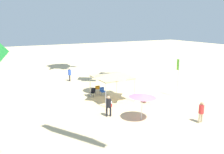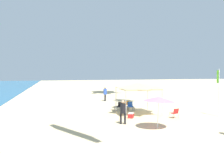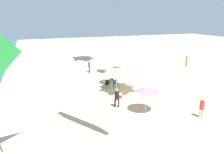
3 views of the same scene
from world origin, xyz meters
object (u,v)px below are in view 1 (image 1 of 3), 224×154
folding_chair_near_cooler (93,92)px  person_by_tent (109,104)px  folding_chair_facing_ocean (146,98)px  person_near_umbrella (70,73)px  canopy_tent (112,75)px  banner_flag (178,74)px  beach_umbrella (143,95)px  folding_chair_left_of_tent (97,88)px  folding_chair_right_of_tent (103,91)px  cooler_box (110,104)px  person_watching_sky (201,111)px

folding_chair_near_cooler → person_by_tent: 5.74m
folding_chair_facing_ocean → person_near_umbrella: (11.75, 3.74, 0.56)m
canopy_tent → banner_flag: 6.82m
folding_chair_near_cooler → person_by_tent: bearing=-53.5°
beach_umbrella → person_near_umbrella: 14.87m
folding_chair_left_of_tent → folding_chair_near_cooler: bearing=61.1°
folding_chair_right_of_tent → person_near_umbrella: (7.51, 1.18, 0.56)m
folding_chair_right_of_tent → person_near_umbrella: size_ratio=0.47×
person_near_umbrella → person_by_tent: (-12.97, 0.91, -0.00)m
canopy_tent → folding_chair_left_of_tent: bearing=5.9°
cooler_box → folding_chair_facing_ocean: bearing=-103.6°
canopy_tent → beach_umbrella: bearing=177.5°
folding_chair_near_cooler → banner_flag: size_ratio=0.20×
folding_chair_near_cooler → person_watching_sky: size_ratio=0.49×
canopy_tent → folding_chair_right_of_tent: bearing=6.3°
cooler_box → banner_flag: bearing=-96.0°
beach_umbrella → person_watching_sky: beach_umbrella is taller
canopy_tent → banner_flag: (-2.44, -6.37, -0.06)m
folding_chair_right_of_tent → banner_flag: bearing=-30.7°
folding_chair_near_cooler → folding_chair_left_of_tent: size_ratio=1.00×
folding_chair_right_of_tent → person_watching_sky: size_ratio=0.49×
cooler_box → person_near_umbrella: person_near_umbrella is taller
banner_flag → person_watching_sky: 6.57m
beach_umbrella → cooler_box: 4.37m
beach_umbrella → folding_chair_facing_ocean: 4.30m
banner_flag → person_watching_sky: size_ratio=2.42×
beach_umbrella → folding_chair_near_cooler: size_ratio=2.74×
folding_chair_near_cooler → person_watching_sky: person_watching_sky is taller
folding_chair_near_cooler → banner_flag: 8.99m
folding_chair_facing_ocean → cooler_box: size_ratio=1.10×
canopy_tent → cooler_box: size_ratio=4.77×
folding_chair_right_of_tent → person_by_tent: (-5.46, 2.09, 0.55)m
folding_chair_near_cooler → folding_chair_facing_ocean: bearing=-3.6°
folding_chair_facing_ocean → folding_chair_left_of_tent: same height
cooler_box → banner_flag: 7.82m
folding_chair_facing_ocean → banner_flag: banner_flag is taller
beach_umbrella → folding_chair_near_cooler: beach_umbrella is taller
person_watching_sky → person_near_umbrella: bearing=98.9°
beach_umbrella → cooler_box: size_ratio=3.03×
beach_umbrella → folding_chair_facing_ocean: size_ratio=2.74×
person_watching_sky → folding_chair_facing_ocean: bearing=94.0°
folding_chair_facing_ocean → folding_chair_right_of_tent: bearing=-71.4°
folding_chair_near_cooler → beach_umbrella: bearing=-35.4°
beach_umbrella → folding_chair_left_of_tent: beach_umbrella is taller
folding_chair_right_of_tent → banner_flag: 8.01m
folding_chair_left_of_tent → cooler_box: 4.60m
person_watching_sky → person_near_umbrella: size_ratio=0.95×
cooler_box → person_watching_sky: bearing=-145.2°
folding_chair_near_cooler → folding_chair_right_of_tent: (-0.16, -1.08, 0.00)m
folding_chair_near_cooler → person_watching_sky: 11.08m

